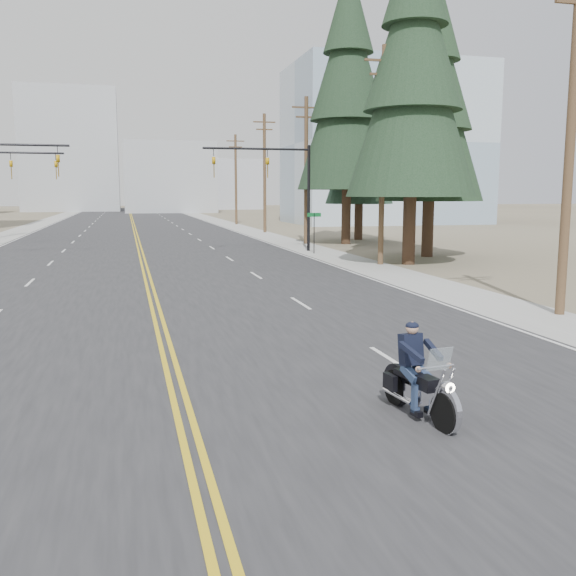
# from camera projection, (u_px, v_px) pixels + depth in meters

# --- Properties ---
(ground_plane) EXTENTS (400.00, 400.00, 0.00)m
(ground_plane) POSITION_uv_depth(u_px,v_px,m) (192.00, 447.00, 9.82)
(ground_plane) COLOR #776D56
(ground_plane) RESTS_ON ground
(road) EXTENTS (20.00, 200.00, 0.01)m
(road) POSITION_uv_depth(u_px,v_px,m) (134.00, 226.00, 76.97)
(road) COLOR #303033
(road) RESTS_ON ground
(sidewalk_left) EXTENTS (3.00, 200.00, 0.01)m
(sidewalk_left) POSITION_uv_depth(u_px,v_px,m) (32.00, 227.00, 74.19)
(sidewalk_left) COLOR #A5A5A0
(sidewalk_left) RESTS_ON ground
(sidewalk_right) EXTENTS (3.00, 200.00, 0.01)m
(sidewalk_right) POSITION_uv_depth(u_px,v_px,m) (228.00, 225.00, 79.75)
(sidewalk_right) COLOR #A5A5A0
(sidewalk_right) RESTS_ON ground
(traffic_mast_right) EXTENTS (7.10, 0.26, 7.00)m
(traffic_mast_right) POSITION_uv_depth(u_px,v_px,m) (279.00, 177.00, 41.96)
(traffic_mast_right) COLOR black
(traffic_mast_right) RESTS_ON ground
(traffic_mast_far) EXTENTS (6.10, 0.26, 7.00)m
(traffic_mast_far) POSITION_uv_depth(u_px,v_px,m) (1.00, 179.00, 45.23)
(traffic_mast_far) COLOR black
(traffic_mast_far) RESTS_ON ground
(street_sign) EXTENTS (0.90, 0.06, 2.62)m
(street_sign) POSITION_uv_depth(u_px,v_px,m) (314.00, 226.00, 40.94)
(street_sign) COLOR black
(street_sign) RESTS_ON ground
(utility_pole_a) EXTENTS (2.20, 0.30, 11.00)m
(utility_pole_a) POSITION_uv_depth(u_px,v_px,m) (571.00, 132.00, 19.68)
(utility_pole_a) COLOR brown
(utility_pole_a) RESTS_ON ground
(utility_pole_b) EXTENTS (2.20, 0.30, 11.50)m
(utility_pole_b) POSITION_uv_depth(u_px,v_px,m) (383.00, 153.00, 34.03)
(utility_pole_b) COLOR brown
(utility_pole_b) RESTS_ON ground
(utility_pole_c) EXTENTS (2.20, 0.30, 11.00)m
(utility_pole_c) POSITION_uv_depth(u_px,v_px,m) (306.00, 168.00, 48.45)
(utility_pole_c) COLOR brown
(utility_pole_c) RESTS_ON ground
(utility_pole_d) EXTENTS (2.20, 0.30, 11.50)m
(utility_pole_d) POSITION_uv_depth(u_px,v_px,m) (265.00, 171.00, 62.81)
(utility_pole_d) COLOR brown
(utility_pole_d) RESTS_ON ground
(utility_pole_e) EXTENTS (2.20, 0.30, 11.00)m
(utility_pole_e) POSITION_uv_depth(u_px,v_px,m) (236.00, 178.00, 79.15)
(utility_pole_e) COLOR brown
(utility_pole_e) RESTS_ON ground
(glass_building) EXTENTS (24.00, 16.00, 20.00)m
(glass_building) POSITION_uv_depth(u_px,v_px,m) (384.00, 146.00, 83.24)
(glass_building) COLOR #9EB5CC
(glass_building) RESTS_ON ground
(haze_bldg_b) EXTENTS (18.00, 14.00, 14.00)m
(haze_bldg_b) POSITION_uv_depth(u_px,v_px,m) (169.00, 178.00, 130.64)
(haze_bldg_b) COLOR #ADB2B7
(haze_bldg_b) RESTS_ON ground
(haze_bldg_c) EXTENTS (16.00, 12.00, 18.00)m
(haze_bldg_c) POSITION_uv_depth(u_px,v_px,m) (342.00, 166.00, 123.69)
(haze_bldg_c) COLOR #B7BCC6
(haze_bldg_c) RESTS_ON ground
(haze_bldg_d) EXTENTS (20.00, 15.00, 26.00)m
(haze_bldg_d) POSITION_uv_depth(u_px,v_px,m) (71.00, 151.00, 139.31)
(haze_bldg_d) COLOR #ADB2B7
(haze_bldg_d) RESTS_ON ground
(haze_bldg_e) EXTENTS (14.00, 14.00, 12.00)m
(haze_bldg_e) POSITION_uv_depth(u_px,v_px,m) (232.00, 185.00, 158.87)
(haze_bldg_e) COLOR #B7BCC6
(haze_bldg_e) RESTS_ON ground
(motorcyclist) EXTENTS (1.18, 2.21, 1.65)m
(motorcyclist) POSITION_uv_depth(u_px,v_px,m) (420.00, 372.00, 10.99)
(motorcyclist) COLOR black
(motorcyclist) RESTS_ON ground
(conifer_near) EXTENTS (6.94, 6.94, 18.38)m
(conifer_near) POSITION_uv_depth(u_px,v_px,m) (414.00, 64.00, 33.63)
(conifer_near) COLOR #382619
(conifer_near) RESTS_ON ground
(conifer_mid) EXTENTS (6.38, 6.38, 17.02)m
(conifer_mid) POSITION_uv_depth(u_px,v_px,m) (432.00, 93.00, 37.99)
(conifer_mid) COLOR #382619
(conifer_mid) RESTS_ON ground
(conifer_tall) EXTENTS (7.46, 7.46, 20.73)m
(conifer_tall) POSITION_uv_depth(u_px,v_px,m) (348.00, 84.00, 47.56)
(conifer_tall) COLOR #382619
(conifer_tall) RESTS_ON ground
(conifer_far) EXTENTS (5.61, 5.61, 15.03)m
(conifer_far) POSITION_uv_depth(u_px,v_px,m) (360.00, 135.00, 52.53)
(conifer_far) COLOR #382619
(conifer_far) RESTS_ON ground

